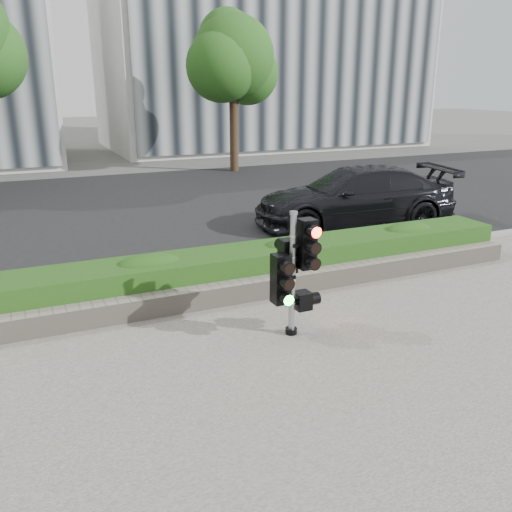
% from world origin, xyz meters
% --- Properties ---
extents(ground, '(120.00, 120.00, 0.00)m').
position_xyz_m(ground, '(0.00, 0.00, 0.00)').
color(ground, '#51514C').
rests_on(ground, ground).
extents(sidewalk, '(16.00, 11.00, 0.03)m').
position_xyz_m(sidewalk, '(0.00, -2.50, 0.01)').
color(sidewalk, '#9E9389').
rests_on(sidewalk, ground).
extents(road, '(60.00, 13.00, 0.02)m').
position_xyz_m(road, '(0.00, 10.00, 0.01)').
color(road, black).
rests_on(road, ground).
extents(curb, '(60.00, 0.25, 0.12)m').
position_xyz_m(curb, '(0.00, 3.15, 0.06)').
color(curb, gray).
rests_on(curb, ground).
extents(stone_wall, '(12.00, 0.32, 0.34)m').
position_xyz_m(stone_wall, '(0.00, 1.90, 0.20)').
color(stone_wall, gray).
rests_on(stone_wall, sidewalk).
extents(hedge, '(12.00, 1.00, 0.68)m').
position_xyz_m(hedge, '(0.00, 2.55, 0.37)').
color(hedge, '#3A7825').
rests_on(hedge, sidewalk).
extents(building_right, '(18.00, 10.00, 12.00)m').
position_xyz_m(building_right, '(11.00, 25.00, 6.00)').
color(building_right, '#B7B7B2').
rests_on(building_right, ground).
extents(tree_right, '(4.10, 3.58, 6.53)m').
position_xyz_m(tree_right, '(5.48, 15.55, 4.48)').
color(tree_right, black).
rests_on(tree_right, ground).
extents(traffic_signal, '(0.64, 0.46, 1.85)m').
position_xyz_m(traffic_signal, '(0.40, 0.43, 1.05)').
color(traffic_signal, black).
rests_on(traffic_signal, sidewalk).
extents(car_dark, '(5.48, 2.96, 1.51)m').
position_xyz_m(car_dark, '(4.87, 5.55, 0.77)').
color(car_dark, black).
rests_on(car_dark, road).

